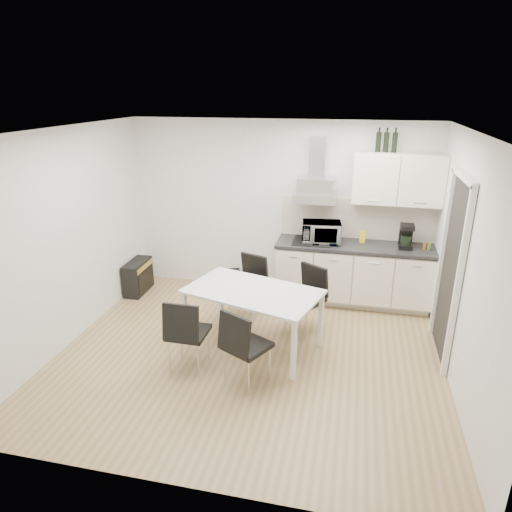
{
  "coord_description": "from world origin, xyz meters",
  "views": [
    {
      "loc": [
        1.1,
        -4.6,
        3.01
      ],
      "look_at": [
        -0.01,
        0.45,
        1.1
      ],
      "focal_mm": 32.0,
      "sensor_mm": 36.0,
      "label": 1
    }
  ],
  "objects": [
    {
      "name": "chair_near_left",
      "position": [
        -0.6,
        -0.4,
        0.44
      ],
      "size": [
        0.44,
        0.5,
        0.88
      ],
      "primitive_type": null,
      "rotation": [
        0.0,
        0.0,
        -0.01
      ],
      "color": "black",
      "rests_on": "ground"
    },
    {
      "name": "wall_front",
      "position": [
        0.0,
        -2.0,
        1.3
      ],
      "size": [
        4.5,
        0.1,
        2.6
      ],
      "primitive_type": "cube",
      "color": "white",
      "rests_on": "ground"
    },
    {
      "name": "ground",
      "position": [
        0.0,
        0.0,
        0.0
      ],
      "size": [
        4.5,
        4.5,
        0.0
      ],
      "primitive_type": "plane",
      "color": "tan",
      "rests_on": "ground"
    },
    {
      "name": "wall_right",
      "position": [
        2.25,
        0.0,
        1.3
      ],
      "size": [
        0.1,
        4.0,
        2.6
      ],
      "primitive_type": "cube",
      "color": "white",
      "rests_on": "ground"
    },
    {
      "name": "chair_near_right",
      "position": [
        0.11,
        -0.53,
        0.44
      ],
      "size": [
        0.62,
        0.65,
        0.88
      ],
      "primitive_type": null,
      "rotation": [
        0.0,
        0.0,
        -0.49
      ],
      "color": "black",
      "rests_on": "ground"
    },
    {
      "name": "chair_far_left",
      "position": [
        -0.24,
        0.91,
        0.44
      ],
      "size": [
        0.58,
        0.62,
        0.88
      ],
      "primitive_type": null,
      "rotation": [
        0.0,
        0.0,
        2.8
      ],
      "color": "black",
      "rests_on": "ground"
    },
    {
      "name": "wall_back",
      "position": [
        0.0,
        2.0,
        1.3
      ],
      "size": [
        4.5,
        0.1,
        2.6
      ],
      "primitive_type": "cube",
      "color": "white",
      "rests_on": "ground"
    },
    {
      "name": "chair_far_right",
      "position": [
        0.57,
        0.71,
        0.44
      ],
      "size": [
        0.64,
        0.66,
        0.88
      ],
      "primitive_type": null,
      "rotation": [
        0.0,
        0.0,
        2.59
      ],
      "color": "black",
      "rests_on": "ground"
    },
    {
      "name": "ceiling",
      "position": [
        0.0,
        0.0,
        2.6
      ],
      "size": [
        4.5,
        4.5,
        0.0
      ],
      "primitive_type": "plane",
      "color": "white",
      "rests_on": "wall_back"
    },
    {
      "name": "kitchenette",
      "position": [
        1.19,
        1.73,
        0.83
      ],
      "size": [
        2.22,
        0.64,
        2.52
      ],
      "color": "beige",
      "rests_on": "ground"
    },
    {
      "name": "wall_left",
      "position": [
        -2.25,
        0.0,
        1.3
      ],
      "size": [
        0.1,
        4.0,
        2.6
      ],
      "primitive_type": "cube",
      "color": "white",
      "rests_on": "ground"
    },
    {
      "name": "dining_table",
      "position": [
        0.0,
        0.21,
        0.68
      ],
      "size": [
        1.74,
        1.29,
        0.75
      ],
      "rotation": [
        0.0,
        0.0,
        -0.29
      ],
      "color": "white",
      "rests_on": "ground"
    },
    {
      "name": "guitar_amp",
      "position": [
        -2.1,
        1.38,
        0.25
      ],
      "size": [
        0.28,
        0.61,
        0.5
      ],
      "rotation": [
        0.0,
        0.0,
        0.03
      ],
      "color": "black",
      "rests_on": "ground"
    },
    {
      "name": "floor_speaker",
      "position": [
        -0.69,
        1.9,
        0.14
      ],
      "size": [
        0.21,
        0.2,
        0.29
      ],
      "primitive_type": "cube",
      "rotation": [
        0.0,
        0.0,
        0.34
      ],
      "color": "black",
      "rests_on": "ground"
    },
    {
      "name": "doorway",
      "position": [
        2.21,
        0.55,
        1.05
      ],
      "size": [
        0.08,
        1.04,
        2.1
      ],
      "primitive_type": "cube",
      "color": "white",
      "rests_on": "ground"
    }
  ]
}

